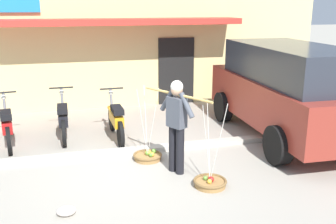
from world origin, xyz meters
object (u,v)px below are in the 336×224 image
Objects in this scene: motorcycle_nearest_shop at (7,125)px; parked_truck at (288,89)px; motorcycle_third_in_row at (116,120)px; fruit_basket_right_side at (148,156)px; plastic_litter_bag at (66,211)px; fruit_vendor at (177,121)px; motorcycle_second_in_row at (63,119)px; fruit_basket_left_side at (210,182)px.

parked_truck is (6.09, -1.04, 0.68)m from motorcycle_nearest_shop.
motorcycle_third_in_row is at bearing -5.09° from motorcycle_nearest_shop.
parked_truck is at bearing -12.51° from motorcycle_third_in_row.
fruit_basket_right_side is 3.55m from parked_truck.
fruit_basket_right_side is at bearing -29.92° from motorcycle_nearest_shop.
motorcycle_nearest_shop is 6.47× the size of plastic_litter_bag.
motorcycle_third_in_row is at bearing 111.33° from fruit_vendor.
fruit_vendor is 2.29m from motorcycle_third_in_row.
fruit_vendor is 3.90m from motorcycle_nearest_shop.
fruit_vendor is at bearing -51.80° from motorcycle_second_in_row.
motorcycle_third_in_row is 6.51× the size of plastic_litter_bag.
fruit_basket_right_side is 0.80× the size of motorcycle_third_in_row.
fruit_basket_right_side is at bearing -170.94° from parked_truck.
fruit_basket_left_side is at bearing -40.43° from motorcycle_nearest_shop.
fruit_basket_right_side reaches higher than motorcycle_second_in_row.
motorcycle_third_in_row is at bearing 113.24° from fruit_basket_left_side.
motorcycle_third_in_row is 0.37× the size of parked_truck.
plastic_litter_bag is (-0.01, -3.51, -0.38)m from motorcycle_second_in_row.
motorcycle_nearest_shop reaches higher than plastic_litter_bag.
fruit_basket_left_side is 0.80× the size of motorcycle_third_in_row.
motorcycle_third_in_row is (-1.19, 2.78, 0.38)m from fruit_basket_left_side.
fruit_basket_left_side is at bearing -66.76° from motorcycle_third_in_row.
motorcycle_second_in_row is at bearing 126.25° from fruit_basket_left_side.
parked_truck reaches higher than fruit_basket_right_side.
parked_truck reaches higher than motorcycle_nearest_shop.
fruit_basket_left_side is 5.18× the size of plastic_litter_bag.
parked_truck is at bearing -14.16° from motorcycle_second_in_row.
fruit_vendor is 6.05× the size of plastic_litter_bag.
motorcycle_second_in_row is at bearing 89.81° from plastic_litter_bag.
fruit_basket_left_side and fruit_basket_right_side have the same top height.
fruit_basket_left_side is 0.80× the size of motorcycle_nearest_shop.
fruit_vendor is at bearing -61.67° from fruit_basket_right_side.
parked_truck is (3.35, 0.53, 1.05)m from fruit_basket_right_side.
motorcycle_nearest_shop and motorcycle_third_in_row have the same top height.
fruit_vendor is at bearing 118.57° from fruit_basket_left_side.
plastic_litter_bag is (-4.93, -2.27, -1.06)m from parked_truck.
parked_truck reaches higher than fruit_vendor.
motorcycle_second_in_row is (-2.33, 3.18, 0.38)m from fruit_basket_left_side.
motorcycle_second_in_row is 0.37× the size of parked_truck.
fruit_basket_left_side is 4.62m from motorcycle_nearest_shop.
fruit_basket_left_side is (0.38, -0.70, -0.90)m from fruit_vendor.
motorcycle_second_in_row is (-1.57, 1.77, 0.37)m from fruit_basket_right_side.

